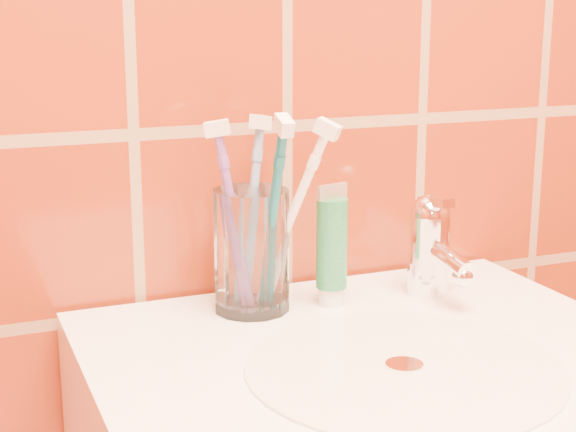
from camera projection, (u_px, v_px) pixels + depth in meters
name	position (u px, v px, depth m)	size (l,w,h in m)	color
glass_tumbler	(251.00, 251.00, 0.97)	(0.08, 0.08, 0.14)	white
toothpaste_tube	(332.00, 249.00, 0.99)	(0.04, 0.04, 0.14)	white
faucet	(431.00, 242.00, 1.02)	(0.05, 0.11, 0.12)	white
toothbrush_0	(290.00, 219.00, 0.95)	(0.08, 0.08, 0.22)	white
toothbrush_1	(234.00, 220.00, 0.95)	(0.05, 0.04, 0.22)	#764799
toothbrush_2	(252.00, 213.00, 0.98)	(0.05, 0.05, 0.22)	#6D8FC2
toothbrush_3	(272.00, 220.00, 0.93)	(0.03, 0.10, 0.23)	#0C5C6A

